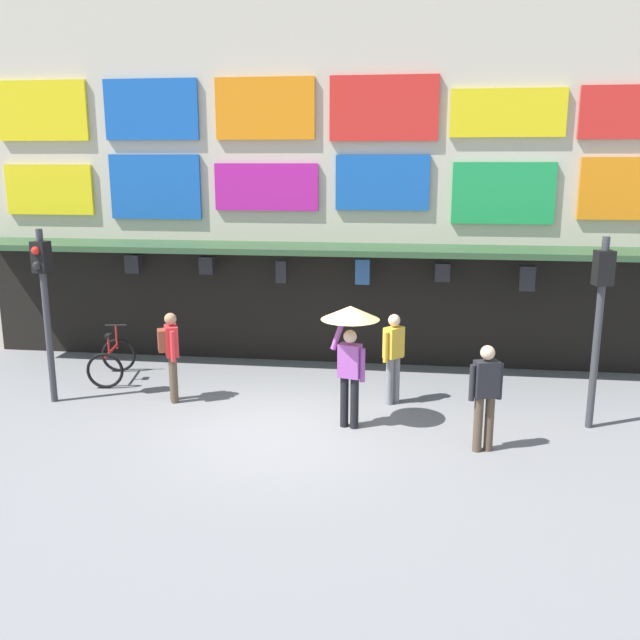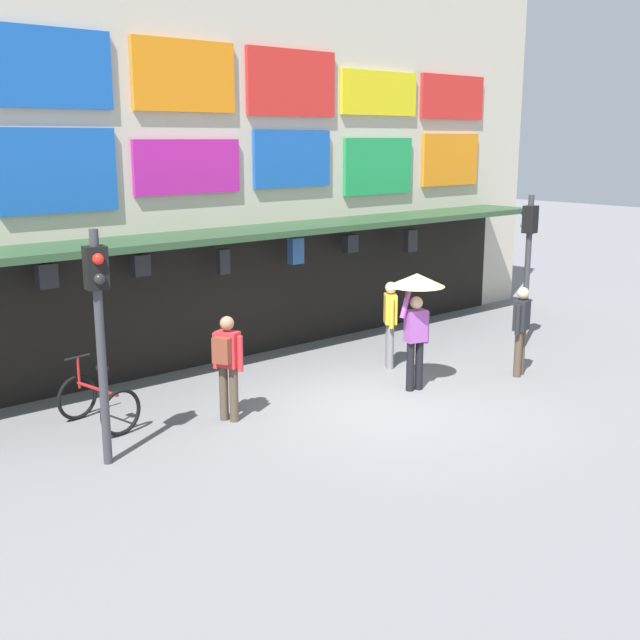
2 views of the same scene
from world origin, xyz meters
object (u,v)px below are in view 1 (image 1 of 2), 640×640
traffic_light_far (600,302)px  pedestrian_in_white (171,350)px  pedestrian_in_green (393,354)px  pedestrian_in_black (485,392)px  traffic_light_near (44,288)px  bicycle_parked (112,361)px  pedestrian_with_umbrella (350,332)px

traffic_light_far → pedestrian_in_white: (-7.36, 0.29, -1.16)m
traffic_light_far → pedestrian_in_green: traffic_light_far is taller
traffic_light_far → pedestrian_in_black: bearing=-146.7°
traffic_light_far → traffic_light_near: bearing=-179.9°
traffic_light_far → pedestrian_in_white: traffic_light_far is taller
pedestrian_in_black → pedestrian_in_green: bearing=126.4°
bicycle_parked → pedestrian_in_black: bearing=-19.9°
pedestrian_in_black → pedestrian_in_white: same height
pedestrian_with_umbrella → pedestrian_in_black: 2.34m
pedestrian_in_black → pedestrian_in_white: size_ratio=1.00×
bicycle_parked → pedestrian_in_green: pedestrian_in_green is taller
pedestrian_in_white → pedestrian_in_black: bearing=-15.4°
traffic_light_near → pedestrian_in_white: size_ratio=1.90×
traffic_light_far → pedestrian_with_umbrella: size_ratio=1.54×
traffic_light_far → pedestrian_in_green: 3.59m
pedestrian_in_black → bicycle_parked: bearing=160.1°
pedestrian_with_umbrella → pedestrian_in_green: bearing=61.9°
traffic_light_near → bicycle_parked: 2.29m
pedestrian_with_umbrella → pedestrian_in_white: bearing=166.1°
pedestrian_in_black → traffic_light_near: bearing=171.1°
pedestrian_in_white → pedestrian_with_umbrella: bearing=-13.9°
pedestrian_with_umbrella → traffic_light_far: bearing=7.8°
traffic_light_far → pedestrian_in_white: bearing=177.7°
bicycle_parked → pedestrian_with_umbrella: (5.02, -1.91, 1.25)m
bicycle_parked → pedestrian_in_black: pedestrian_in_black is taller
pedestrian_in_green → pedestrian_in_white: size_ratio=1.00×
traffic_light_near → traffic_light_far: (9.55, 0.02, 0.00)m
traffic_light_far → pedestrian_in_black: size_ratio=1.90×
bicycle_parked → traffic_light_near: bearing=-111.1°
bicycle_parked → pedestrian_with_umbrella: size_ratio=0.61×
pedestrian_with_umbrella → bicycle_parked: bearing=159.2°
pedestrian_in_green → pedestrian_in_black: 2.43m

